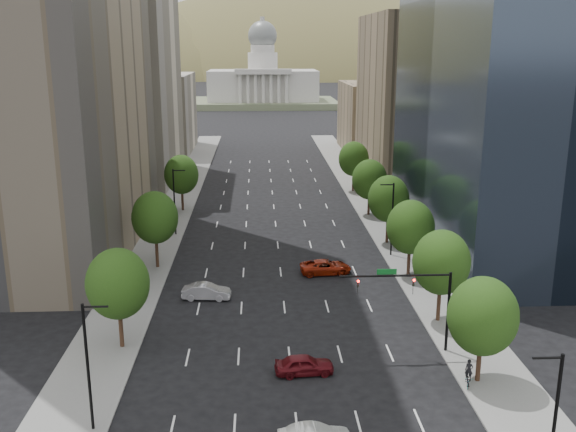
{
  "coord_description": "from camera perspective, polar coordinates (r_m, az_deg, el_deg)",
  "views": [
    {
      "loc": [
        -2.38,
        -17.9,
        24.73
      ],
      "look_at": [
        0.57,
        44.38,
        8.0
      ],
      "focal_mm": 40.02,
      "sensor_mm": 36.0,
      "label": 1
    }
  ],
  "objects": [
    {
      "name": "filler_left",
      "position": [
        156.34,
        -11.15,
        8.97
      ],
      "size": [
        14.0,
        26.0,
        18.0
      ],
      "primitive_type": "cube",
      "color": "beige",
      "rests_on": "ground"
    },
    {
      "name": "filler_right",
      "position": [
        154.27,
        7.62,
        8.66
      ],
      "size": [
        14.0,
        26.0,
        16.0
      ],
      "primitive_type": "cube",
      "color": "#8C7759",
      "rests_on": "ground"
    },
    {
      "name": "sidewalk_left",
      "position": [
        82.75,
        -11.72,
        -2.64
      ],
      "size": [
        6.0,
        200.0,
        0.15
      ],
      "primitive_type": "cube",
      "color": "slate",
      "rests_on": "ground"
    },
    {
      "name": "streetlight_rs",
      "position": [
        39.23,
        22.51,
        -16.7
      ],
      "size": [
        1.7,
        0.2,
        9.0
      ],
      "color": "black",
      "rests_on": "ground"
    },
    {
      "name": "car_red_far",
      "position": [
        71.62,
        3.36,
        -4.54
      ],
      "size": [
        5.87,
        3.08,
        1.58
      ],
      "primitive_type": "imported",
      "rotation": [
        0.0,
        0.0,
        1.65
      ],
      "color": "maroon",
      "rests_on": "ground"
    },
    {
      "name": "streetlight_ln",
      "position": [
        85.96,
        -10.03,
        1.41
      ],
      "size": [
        1.7,
        0.2,
        9.0
      ],
      "color": "black",
      "rests_on": "ground"
    },
    {
      "name": "cyclist",
      "position": [
        50.75,
        15.73,
        -13.64
      ],
      "size": [
        1.01,
        1.71,
        2.14
      ],
      "rotation": [
        0.0,
        0.0,
        -0.29
      ],
      "color": "black",
      "rests_on": "sidewalk_right"
    },
    {
      "name": "car_maroon",
      "position": [
        50.88,
        1.46,
        -13.07
      ],
      "size": [
        4.7,
        2.2,
        1.56
      ],
      "primitive_type": "imported",
      "rotation": [
        0.0,
        0.0,
        1.65
      ],
      "color": "#550E13",
      "rests_on": "ground"
    },
    {
      "name": "midrise_cream_left",
      "position": [
        123.21,
        -13.55,
        11.25
      ],
      "size": [
        14.0,
        30.0,
        35.0
      ],
      "primitive_type": "cube",
      "color": "beige",
      "rests_on": "ground"
    },
    {
      "name": "tree_left_2",
      "position": [
        98.46,
        -9.45,
        3.66
      ],
      "size": [
        5.2,
        5.2,
        8.68
      ],
      "color": "#382316",
      "rests_on": "ground"
    },
    {
      "name": "tree_right_1",
      "position": [
        59.44,
        13.47,
        -4.03
      ],
      "size": [
        5.2,
        5.2,
        8.75
      ],
      "color": "#382316",
      "rests_on": "ground"
    },
    {
      "name": "tree_right_2",
      "position": [
        70.54,
        10.83,
        -0.99
      ],
      "size": [
        5.2,
        5.2,
        8.61
      ],
      "color": "#382316",
      "rests_on": "ground"
    },
    {
      "name": "tree_right_5",
      "position": [
        110.77,
        5.86,
        5.07
      ],
      "size": [
        5.2,
        5.2,
        8.75
      ],
      "color": "#382316",
      "rests_on": "ground"
    },
    {
      "name": "streetlight_rn",
      "position": [
        77.2,
        9.21,
        -0.11
      ],
      "size": [
        1.7,
        0.2,
        9.0
      ],
      "color": "black",
      "rests_on": "ground"
    },
    {
      "name": "capitol",
      "position": [
        268.1,
        -2.24,
        11.55
      ],
      "size": [
        60.0,
        40.0,
        35.2
      ],
      "color": "#596647",
      "rests_on": "ground"
    },
    {
      "name": "tree_left_1",
      "position": [
        73.3,
        -11.74,
        -0.14
      ],
      "size": [
        5.2,
        5.2,
        8.97
      ],
      "color": "#382316",
      "rests_on": "ground"
    },
    {
      "name": "car_silver",
      "position": [
        65.12,
        -7.26,
        -6.67
      ],
      "size": [
        4.97,
        2.08,
        1.6
      ],
      "primitive_type": "imported",
      "rotation": [
        0.0,
        0.0,
        1.49
      ],
      "color": "#A8A7AD",
      "rests_on": "ground"
    },
    {
      "name": "sidewalk_right",
      "position": [
        83.64,
        9.77,
        -2.35
      ],
      "size": [
        6.0,
        200.0,
        0.15
      ],
      "primitive_type": "cube",
      "color": "slate",
      "rests_on": "ground"
    },
    {
      "name": "tree_left_0",
      "position": [
        54.63,
        -14.89,
        -5.84
      ],
      "size": [
        5.2,
        5.2,
        8.75
      ],
      "color": "#382316",
      "rests_on": "ground"
    },
    {
      "name": "traffic_signal",
      "position": [
        53.32,
        11.58,
        -6.82
      ],
      "size": [
        9.12,
        0.4,
        7.38
      ],
      "color": "black",
      "rests_on": "ground"
    },
    {
      "name": "tree_right_4",
      "position": [
        95.31,
        7.26,
        3.23
      ],
      "size": [
        5.2,
        5.2,
        8.46
      ],
      "color": "#382316",
      "rests_on": "ground"
    },
    {
      "name": "tree_right_3",
      "position": [
        81.8,
        8.92,
        1.52
      ],
      "size": [
        5.2,
        5.2,
        8.89
      ],
      "color": "#382316",
      "rests_on": "ground"
    },
    {
      "name": "streetlight_ls",
      "position": [
        44.2,
        -17.3,
        -12.45
      ],
      "size": [
        1.7,
        0.2,
        9.0
      ],
      "color": "black",
      "rests_on": "ground"
    },
    {
      "name": "foothills",
      "position": [
        621.55,
        0.73,
        9.24
      ],
      "size": [
        720.0,
        413.0,
        263.0
      ],
      "color": "brown",
      "rests_on": "ground"
    },
    {
      "name": "tree_right_0",
      "position": [
        49.82,
        16.91,
        -8.51
      ],
      "size": [
        5.2,
        5.2,
        8.39
      ],
      "color": "#382316",
      "rests_on": "ground"
    },
    {
      "name": "parking_tan_right",
      "position": [
        121.42,
        10.5,
        10.18
      ],
      "size": [
        14.0,
        30.0,
        30.0
      ],
      "primitive_type": "cube",
      "color": "#8C7759",
      "rests_on": "ground"
    }
  ]
}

